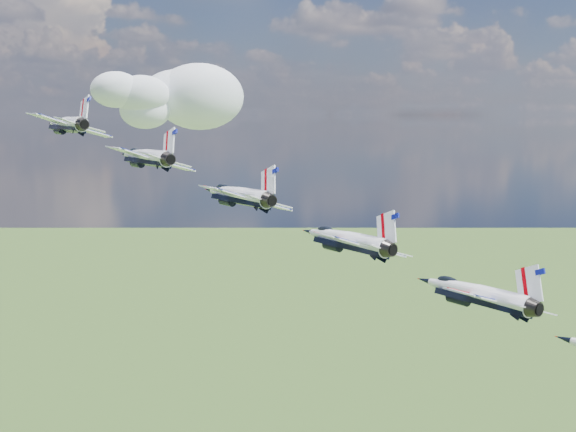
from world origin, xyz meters
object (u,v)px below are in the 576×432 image
object	(u,v)px
jet_1	(144,157)
jet_4	(473,293)
jet_2	(236,195)
jet_0	(65,124)
jet_3	(344,239)

from	to	relation	value
jet_1	jet_4	distance (m)	37.86
jet_2	jet_0	bearing A→B (deg)	113.57
jet_1	jet_4	size ratio (longest dim) A/B	1.00
jet_1	jet_3	xyz separation A→B (m)	(16.48, -17.85, -6.86)
jet_0	jet_1	xyz separation A→B (m)	(8.24, -8.92, -3.43)
jet_2	jet_3	xyz separation A→B (m)	(8.24, -8.92, -3.43)
jet_1	jet_3	bearing A→B (deg)	-66.43
jet_0	jet_1	size ratio (longest dim) A/B	1.00
jet_1	jet_3	world-z (taller)	jet_1
jet_4	jet_1	bearing A→B (deg)	113.57
jet_0	jet_3	size ratio (longest dim) A/B	1.00
jet_3	jet_4	world-z (taller)	jet_3
jet_2	jet_4	xyz separation A→B (m)	(16.48, -17.85, -6.86)
jet_4	jet_0	bearing A→B (deg)	113.57
jet_4	jet_3	bearing A→B (deg)	113.57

